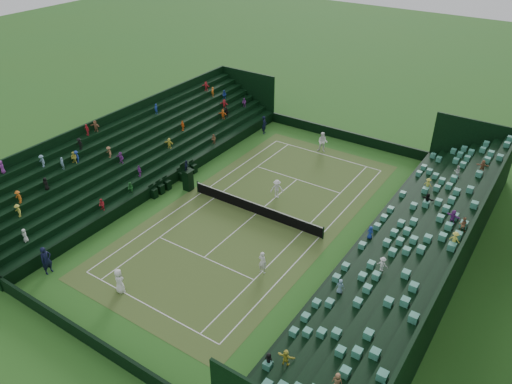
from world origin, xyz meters
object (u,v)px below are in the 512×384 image
tennis_net (256,208)px  player_near_east (262,262)px  player_far_west (323,142)px  player_far_east (277,189)px  umpire_chair (188,177)px  player_near_west (119,281)px

tennis_net → player_near_east: size_ratio=6.99×
player_far_west → player_far_east: 9.50m
tennis_net → umpire_chair: umpire_chair is taller
umpire_chair → player_far_west: 13.88m
player_far_east → tennis_net: bearing=-129.1°
player_near_east → player_near_west: bearing=47.8°
tennis_net → player_far_west: player_far_west is taller
player_far_east → player_near_west: bearing=-136.7°
player_near_east → player_far_east: size_ratio=1.03×
player_near_west → player_far_east: bearing=-78.9°
umpire_chair → player_far_east: bearing=23.8°
umpire_chair → player_near_east: size_ratio=1.63×
player_near_west → player_far_west: (1.56, 24.31, 0.12)m
tennis_net → player_far_east: 2.96m
player_near_east → player_far_east: 9.34m
player_near_east → player_far_west: bearing=-72.3°
player_near_east → player_far_west: player_far_west is taller
tennis_net → umpire_chair: size_ratio=4.27×
tennis_net → player_near_east: player_near_east is taller
player_near_east → tennis_net: bearing=-50.2°
umpire_chair → player_far_east: (6.82, 3.01, -0.35)m
player_far_west → player_far_east: player_far_west is taller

